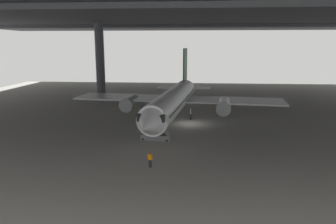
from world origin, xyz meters
name	(u,v)px	position (x,y,z in m)	size (l,w,h in m)	color
ground_plane	(190,124)	(0.00, 0.00, 0.00)	(110.00, 110.00, 0.00)	gray
hangar_structure	(192,16)	(-0.09, 13.77, 17.36)	(121.00, 99.00, 18.01)	#4C4F54
airplane_main	(174,101)	(-2.60, 1.19, 3.44)	(35.31, 36.38, 11.39)	white
boarding_stairs	(156,134)	(-4.29, -8.77, 0.73)	(4.31, 1.91, 4.64)	slate
crew_worker_near_nose	(150,159)	(-3.66, -18.51, 0.92)	(0.51, 0.34, 1.62)	#232838
crew_worker_by_stairs	(147,125)	(-6.02, -4.80, 0.90)	(0.49, 0.37, 1.58)	#232838
baggage_tug	(150,110)	(-7.36, 8.04, 0.53)	(1.53, 2.33, 0.90)	yellow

